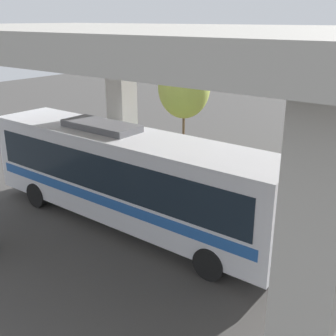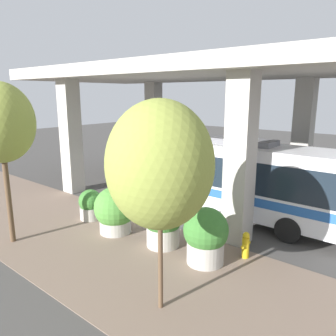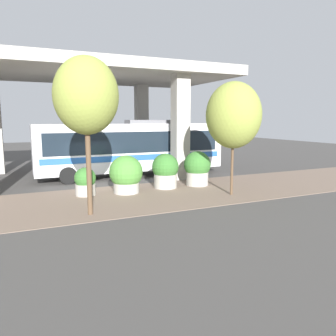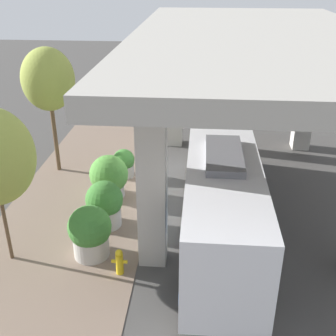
{
  "view_description": "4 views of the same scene",
  "coord_description": "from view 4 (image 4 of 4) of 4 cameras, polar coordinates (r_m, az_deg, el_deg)",
  "views": [
    {
      "loc": [
        12.91,
        6.8,
        7.15
      ],
      "look_at": [
        1.18,
        -2.31,
        1.85
      ],
      "focal_mm": 45.0,
      "sensor_mm": 36.0,
      "label": 1
    },
    {
      "loc": [
        -10.22,
        -10.63,
        5.53
      ],
      "look_at": [
        1.02,
        -1.41,
        2.25
      ],
      "focal_mm": 35.0,
      "sensor_mm": 36.0,
      "label": 2
    },
    {
      "loc": [
        -17.49,
        3.66,
        3.69
      ],
      "look_at": [
        0.05,
        -4.22,
        0.81
      ],
      "focal_mm": 35.0,
      "sensor_mm": 36.0,
      "label": 3
    },
    {
      "loc": [
        1.97,
        -16.97,
        9.24
      ],
      "look_at": [
        0.77,
        -2.4,
        2.14
      ],
      "focal_mm": 45.0,
      "sensor_mm": 36.0,
      "label": 4
    }
  ],
  "objects": [
    {
      "name": "ground_plane",
      "position": [
        19.42,
        -1.69,
        -2.52
      ],
      "size": [
        80.0,
        80.0,
        0.0
      ],
      "primitive_type": "plane",
      "color": "#474442",
      "rests_on": "ground"
    },
    {
      "name": "sidewalk_strip",
      "position": [
        19.95,
        -10.29,
        -2.11
      ],
      "size": [
        6.0,
        40.0,
        0.02
      ],
      "color": "#7A6656",
      "rests_on": "ground"
    },
    {
      "name": "overpass",
      "position": [
        17.38,
        11.73,
        14.9
      ],
      "size": [
        9.4,
        18.48,
        6.95
      ],
      "color": "#ADA89E",
      "rests_on": "ground"
    },
    {
      "name": "bus",
      "position": [
        15.86,
        7.13,
        -1.58
      ],
      "size": [
        2.54,
        12.05,
        3.64
      ],
      "color": "silver",
      "rests_on": "ground"
    },
    {
      "name": "fire_hydrant",
      "position": [
        14.16,
        -6.59,
        -12.51
      ],
      "size": [
        0.53,
        0.25,
        0.95
      ],
      "color": "gold",
      "rests_on": "ground"
    },
    {
      "name": "planter_front",
      "position": [
        16.36,
        -8.58,
        -4.88
      ],
      "size": [
        1.44,
        1.44,
        1.88
      ],
      "color": "#ADA89E",
      "rests_on": "ground"
    },
    {
      "name": "planter_middle",
      "position": [
        18.38,
        -7.99,
        -1.22
      ],
      "size": [
        1.68,
        1.68,
        1.91
      ],
      "color": "#ADA89E",
      "rests_on": "ground"
    },
    {
      "name": "planter_back",
      "position": [
        20.17,
        -5.99,
        0.63
      ],
      "size": [
        1.03,
        1.03,
        1.38
      ],
      "color": "#ADA89E",
      "rests_on": "ground"
    },
    {
      "name": "planter_extra",
      "position": [
        14.8,
        -10.5,
        -8.52
      ],
      "size": [
        1.5,
        1.5,
        1.93
      ],
      "color": "#ADA89E",
      "rests_on": "ground"
    },
    {
      "name": "street_tree_near",
      "position": [
        20.17,
        -15.94,
        11.42
      ],
      "size": [
        2.4,
        2.4,
        5.99
      ],
      "color": "brown",
      "rests_on": "ground"
    }
  ]
}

